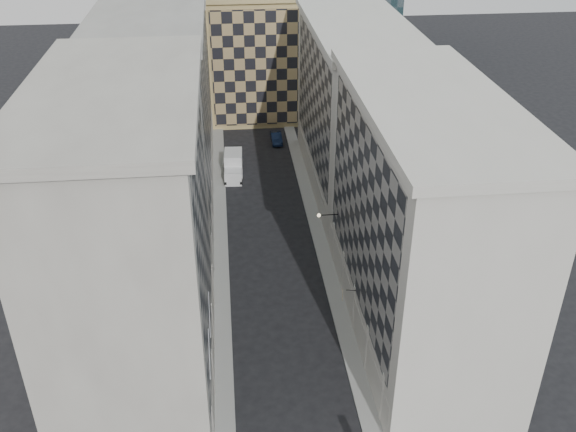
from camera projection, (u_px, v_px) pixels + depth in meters
sidewalk_west at (221, 242)px, 67.61m from camera, size 1.50×100.00×0.15m
sidewalk_east at (319, 236)px, 68.55m from camera, size 1.50×100.00×0.15m
bldg_left_a at (135, 249)px, 44.86m from camera, size 10.80×22.80×23.70m
bldg_left_b at (158, 134)px, 64.05m from camera, size 10.80×22.80×22.70m
bldg_left_c at (170, 72)px, 83.24m from camera, size 10.80×22.80×21.70m
bldg_right_a at (419, 222)px, 51.01m from camera, size 10.80×26.80×20.70m
bldg_right_b at (354, 108)px, 74.49m from camera, size 10.80×28.80×19.70m
tan_block at (263, 52)px, 96.19m from camera, size 16.80×14.80×18.80m
flagpoles_left at (209, 333)px, 42.92m from camera, size 0.10×6.33×2.33m
bracket_lamp at (321, 215)px, 60.24m from camera, size 1.98×0.36×0.36m
box_truck at (233, 167)px, 80.64m from camera, size 2.47×5.51×2.97m
dark_car at (276, 138)px, 90.11m from camera, size 1.53×4.17×1.36m
shop_sign at (343, 294)px, 53.51m from camera, size 1.21×0.73×0.81m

